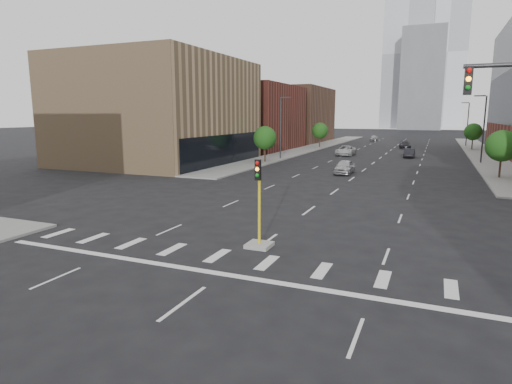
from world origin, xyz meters
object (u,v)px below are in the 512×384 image
Objects in this scene: median_traffic_signal at (259,228)px; car_mid_right at (409,153)px; car_near_left at (345,167)px; car_far_left at (346,151)px; car_deep_right at (405,145)px; car_distant at (374,138)px.

median_traffic_signal reaches higher than car_mid_right.
median_traffic_signal is 28.78m from car_near_left.
median_traffic_signal is 0.78× the size of car_far_left.
car_far_left reaches higher than car_near_left.
car_mid_right is 0.75× the size of car_far_left.
car_deep_right reaches higher than car_mid_right.
median_traffic_signal is 51.31m from car_far_left.
car_deep_right is (-1.93, 19.15, 0.01)m from car_mid_right.
car_distant reaches higher than car_mid_right.
car_near_left is 22.65m from car_far_left.
car_near_left is 1.07× the size of car_mid_right.
car_near_left is (-1.50, 28.74, -0.20)m from median_traffic_signal.
car_distant is (-6.93, 93.39, -0.25)m from median_traffic_signal.
median_traffic_signal is at bearing -83.31° from car_far_left.
car_near_left reaches higher than car_distant.
car_far_left is 20.87m from car_deep_right.
car_distant is at bearing 94.24° from median_traffic_signal.
car_far_left is 42.43m from car_distant.
median_traffic_signal is 0.97× the size of car_near_left.
car_distant is at bearing 105.42° from car_mid_right.
car_mid_right is 43.64m from car_distant.
car_distant is at bearing 103.40° from car_deep_right.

